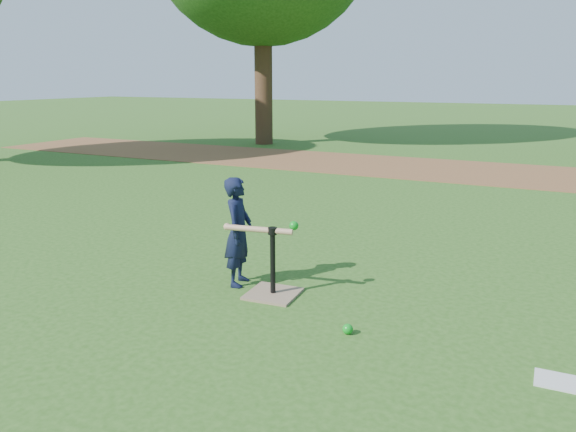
% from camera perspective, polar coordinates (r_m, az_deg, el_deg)
% --- Properties ---
extents(ground, '(80.00, 80.00, 0.00)m').
position_cam_1_polar(ground, '(4.98, 3.25, -8.09)').
color(ground, '#285116').
rests_on(ground, ground).
extents(dirt_strip, '(24.00, 3.00, 0.01)m').
position_cam_1_polar(dirt_strip, '(12.04, 17.41, 4.39)').
color(dirt_strip, brown).
rests_on(dirt_strip, ground).
extents(child, '(0.32, 0.41, 1.00)m').
position_cam_1_polar(child, '(5.11, -5.07, -1.60)').
color(child, black).
rests_on(child, ground).
extents(wiffle_ball_ground, '(0.08, 0.08, 0.08)m').
position_cam_1_polar(wiffle_ball_ground, '(4.29, 6.09, -11.34)').
color(wiffle_ball_ground, '#0D921C').
rests_on(wiffle_ball_ground, ground).
extents(clipboard, '(0.30, 0.24, 0.01)m').
position_cam_1_polar(clipboard, '(4.05, 25.91, -14.90)').
color(clipboard, silver).
rests_on(clipboard, ground).
extents(batting_tee, '(0.46, 0.46, 0.61)m').
position_cam_1_polar(batting_tee, '(4.95, -1.54, -6.83)').
color(batting_tee, '#8B7158').
rests_on(batting_tee, ground).
extents(swing_action, '(0.65, 0.22, 0.11)m').
position_cam_1_polar(swing_action, '(4.84, -2.56, -1.27)').
color(swing_action, tan).
rests_on(swing_action, ground).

